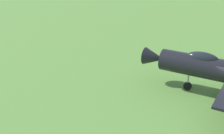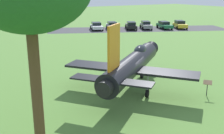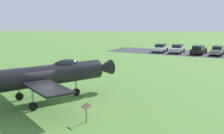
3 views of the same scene
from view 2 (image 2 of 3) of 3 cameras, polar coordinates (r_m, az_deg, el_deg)
ground_plane at (r=21.04m, az=4.12°, el=-4.83°), size 200.00×200.00×0.00m
parking_strip at (r=54.33m, az=5.67°, el=7.93°), size 35.11×21.45×0.00m
display_jet at (r=20.72m, az=4.50°, el=0.81°), size 11.05×9.71×5.48m
info_plaque at (r=20.78m, az=19.42°, el=-3.50°), size 0.68×0.72×1.14m
parked_car_yellow at (r=56.75m, az=14.09°, el=8.68°), size 3.71×4.73×1.55m
parked_car_green at (r=55.70m, az=10.94°, el=8.69°), size 3.33×5.08×1.42m
parked_car_gray at (r=54.64m, az=7.13°, el=8.75°), size 3.57×4.80×1.51m
parked_car_black at (r=53.80m, az=4.02°, el=8.72°), size 3.85×5.03×1.50m
parked_car_silver at (r=53.42m, az=0.05°, el=8.69°), size 3.44×4.92×1.46m
parked_car_white at (r=53.13m, az=-3.29°, el=8.61°), size 3.33×4.73×1.42m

